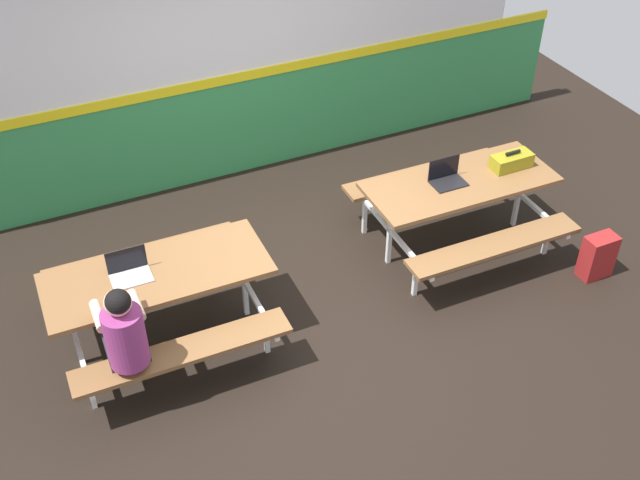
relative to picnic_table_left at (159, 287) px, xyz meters
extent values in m
cube|color=black|center=(1.47, -0.09, -0.58)|extent=(10.00, 10.00, 0.02)
cube|color=#338C4C|center=(1.47, 2.23, -0.02)|extent=(8.00, 0.12, 1.10)
cube|color=yellow|center=(1.47, 2.16, 0.58)|extent=(8.00, 0.03, 0.10)
cube|color=silver|center=(1.47, 2.23, 1.33)|extent=(6.72, 0.12, 1.40)
cube|color=brown|center=(0.00, 0.00, 0.15)|extent=(1.82, 0.78, 0.04)
cube|color=brown|center=(-0.01, -0.63, -0.14)|extent=(1.72, 0.31, 0.04)
cube|color=brown|center=(0.01, 0.63, -0.14)|extent=(1.72, 0.31, 0.04)
cube|color=white|center=(-0.73, 0.01, -0.22)|extent=(0.04, 0.04, 0.70)
cube|color=white|center=(-0.73, 0.01, -0.18)|extent=(0.06, 1.55, 0.04)
cube|color=white|center=(-0.73, -0.50, -0.37)|extent=(0.04, 0.04, 0.41)
cube|color=white|center=(-0.72, 0.52, -0.37)|extent=(0.04, 0.04, 0.41)
cube|color=white|center=(0.73, -0.01, -0.22)|extent=(0.04, 0.04, 0.70)
cube|color=white|center=(0.73, -0.01, -0.18)|extent=(0.06, 1.55, 0.04)
cube|color=white|center=(0.72, -0.52, -0.37)|extent=(0.04, 0.04, 0.41)
cube|color=white|center=(0.73, 0.50, -0.37)|extent=(0.04, 0.04, 0.41)
cube|color=brown|center=(2.93, 0.07, 0.15)|extent=(1.82, 0.78, 0.04)
cube|color=brown|center=(2.92, -0.56, -0.14)|extent=(1.72, 0.31, 0.04)
cube|color=brown|center=(2.94, 0.71, -0.14)|extent=(1.72, 0.31, 0.04)
cube|color=white|center=(2.21, 0.08, -0.22)|extent=(0.04, 0.04, 0.70)
cube|color=white|center=(2.21, 0.08, -0.18)|extent=(0.06, 1.55, 0.04)
cube|color=white|center=(2.20, -0.43, -0.37)|extent=(0.04, 0.04, 0.41)
cube|color=white|center=(2.22, 0.59, -0.37)|extent=(0.04, 0.04, 0.41)
cube|color=white|center=(3.66, 0.06, -0.22)|extent=(0.04, 0.04, 0.70)
cube|color=white|center=(3.66, 0.06, -0.18)|extent=(0.06, 1.55, 0.04)
cube|color=white|center=(3.65, -0.45, -0.37)|extent=(0.04, 0.04, 0.41)
cube|color=white|center=(3.67, 0.57, -0.37)|extent=(0.04, 0.04, 0.41)
cylinder|color=#2D2D38|center=(-0.49, -0.30, -0.35)|extent=(0.11, 0.11, 0.45)
cylinder|color=#2D2D38|center=(-0.31, -0.31, -0.35)|extent=(0.11, 0.11, 0.45)
cube|color=#2D2D38|center=(-0.40, -0.46, -0.06)|extent=(0.31, 0.38, 0.12)
cylinder|color=#8C3372|center=(-0.40, -0.63, 0.18)|extent=(0.30, 0.30, 0.48)
cylinder|color=beige|center=(-0.54, -0.43, 0.27)|extent=(0.08, 0.30, 0.08)
cylinder|color=beige|center=(-0.26, -0.43, 0.27)|extent=(0.08, 0.30, 0.08)
sphere|color=beige|center=(-0.40, -0.61, 0.51)|extent=(0.20, 0.20, 0.20)
sphere|color=black|center=(-0.40, -0.64, 0.54)|extent=(0.18, 0.18, 0.18)
cube|color=silver|center=(-0.20, 0.00, 0.17)|extent=(0.32, 0.22, 0.01)
cube|color=black|center=(-0.20, 0.11, 0.29)|extent=(0.32, 0.01, 0.21)
cube|color=black|center=(2.80, 0.07, 0.17)|extent=(0.32, 0.22, 0.01)
cube|color=black|center=(2.80, 0.18, 0.29)|extent=(0.32, 0.01, 0.21)
cube|color=olive|center=(3.49, 0.06, 0.24)|extent=(0.40, 0.18, 0.14)
cube|color=black|center=(3.49, 0.06, 0.33)|extent=(0.16, 0.02, 0.02)
cube|color=maroon|center=(3.88, -0.90, -0.35)|extent=(0.30, 0.18, 0.44)
cube|color=maroon|center=(3.88, -0.79, -0.42)|extent=(0.21, 0.04, 0.19)
camera|label=1|loc=(-0.80, -4.82, 4.23)|focal=43.55mm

